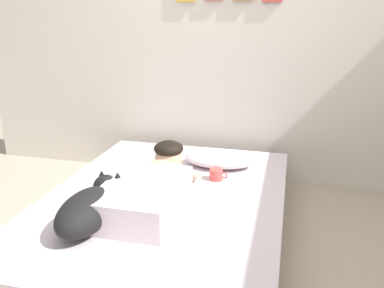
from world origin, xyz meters
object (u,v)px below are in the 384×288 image
(pillow, at_px, (219,159))
(coffee_cup, at_px, (216,175))
(bed, at_px, (165,217))
(cell_phone, at_px, (90,223))
(dog, at_px, (90,208))
(person_lying, at_px, (151,185))

(pillow, distance_m, coffee_cup, 0.27)
(coffee_cup, bearing_deg, bed, -129.38)
(cell_phone, bearing_deg, dog, -30.15)
(pillow, xyz_separation_m, person_lying, (-0.29, -0.69, 0.05))
(bed, relative_size, dog, 3.53)
(dog, bearing_deg, person_lying, 57.89)
(pillow, height_order, dog, dog)
(coffee_cup, height_order, cell_phone, coffee_cup)
(dog, relative_size, cell_phone, 4.11)
(bed, height_order, cell_phone, cell_phone)
(bed, relative_size, cell_phone, 14.52)
(person_lying, bearing_deg, coffee_cup, 53.07)
(bed, distance_m, person_lying, 0.28)
(dog, xyz_separation_m, coffee_cup, (0.54, 0.77, -0.07))
(person_lying, height_order, dog, person_lying)
(bed, bearing_deg, person_lying, -117.66)
(bed, bearing_deg, pillow, 68.09)
(dog, bearing_deg, bed, 58.84)
(person_lying, xyz_separation_m, dog, (-0.22, -0.35, -0.00))
(pillow, bearing_deg, cell_phone, -116.74)
(pillow, bearing_deg, person_lying, -112.76)
(person_lying, height_order, coffee_cup, person_lying)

